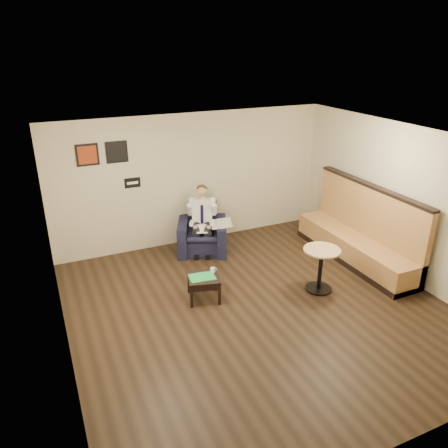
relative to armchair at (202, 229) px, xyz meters
name	(u,v)px	position (x,y,z in m)	size (l,w,h in m)	color
ground	(258,308)	(0.04, -2.42, -0.48)	(6.00, 6.00, 0.00)	black
wall_back	(193,179)	(0.04, 0.58, 0.92)	(6.00, 0.02, 2.80)	beige
wall_front	(410,346)	(0.04, -5.42, 0.92)	(6.00, 0.02, 2.80)	beige
wall_left	(57,271)	(-2.96, -2.42, 0.92)	(0.02, 6.00, 2.80)	beige
wall_right	(407,204)	(3.04, -2.42, 0.92)	(0.02, 6.00, 2.80)	beige
ceiling	(265,142)	(0.04, -2.42, 2.32)	(6.00, 6.00, 0.02)	white
seating_sign	(132,183)	(-1.26, 0.56, 1.02)	(0.32, 0.02, 0.20)	black
art_print_left	(87,155)	(-2.06, 0.56, 1.67)	(0.42, 0.03, 0.42)	#9D3413
art_print_right	(117,152)	(-1.51, 0.56, 1.67)	(0.42, 0.03, 0.42)	black
armchair	(202,229)	(0.00, 0.00, 0.00)	(0.99, 0.99, 0.96)	black
seated_man	(202,224)	(-0.05, -0.12, 0.18)	(0.63, 0.94, 1.32)	silver
lap_papers	(202,229)	(-0.09, -0.21, 0.11)	(0.22, 0.31, 0.01)	white
newspaper	(221,223)	(0.33, -0.25, 0.17)	(0.42, 0.52, 0.01)	silver
side_table	(204,288)	(-0.68, -1.77, -0.27)	(0.52, 0.52, 0.43)	black
green_folder	(202,277)	(-0.71, -1.78, -0.05)	(0.43, 0.31, 0.01)	green
coffee_mug	(213,270)	(-0.48, -1.70, -0.01)	(0.08, 0.08, 0.09)	white
smartphone	(205,272)	(-0.59, -1.63, -0.05)	(0.13, 0.07, 0.01)	black
banquette	(357,225)	(2.63, -1.68, 0.28)	(0.71, 2.99, 1.53)	#AE7B43
cafe_table	(320,270)	(1.31, -2.34, -0.08)	(0.64, 0.64, 0.80)	tan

